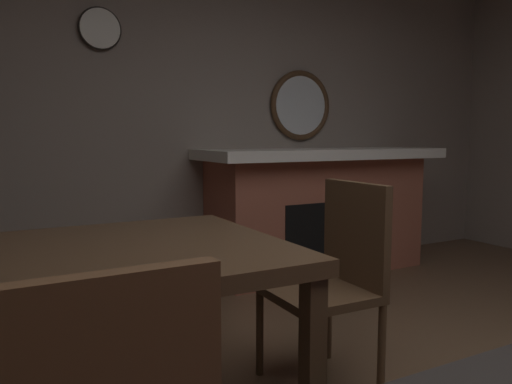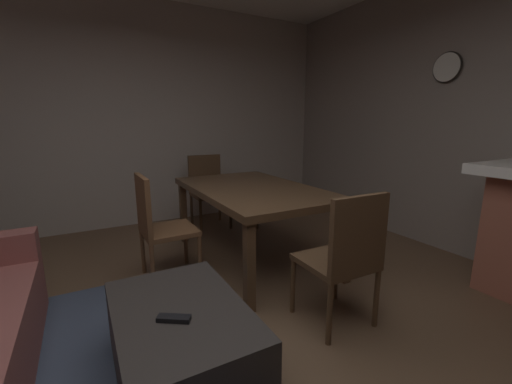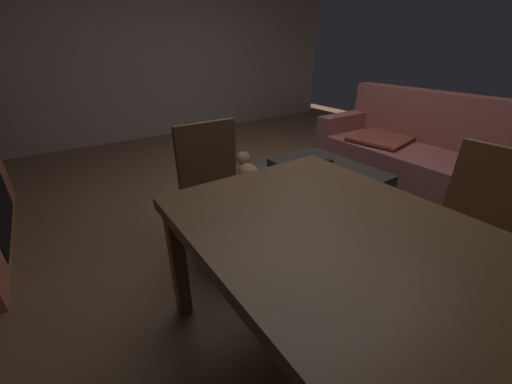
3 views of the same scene
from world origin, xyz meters
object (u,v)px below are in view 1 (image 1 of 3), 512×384
dining_chair_west (336,271)px  wall_clock (100,29)px  round_wall_mirror (301,106)px  fireplace (318,210)px  dining_table (33,276)px

dining_chair_west → wall_clock: bearing=-71.0°
round_wall_mirror → wall_clock: wall_clock is taller
fireplace → dining_chair_west: size_ratio=2.22×
dining_table → dining_chair_west: 1.28m
dining_chair_west → wall_clock: 2.42m
dining_chair_west → wall_clock: size_ratio=3.09×
round_wall_mirror → dining_table: size_ratio=0.34×
round_wall_mirror → dining_chair_west: round_wall_mirror is taller
dining_table → wall_clock: 2.33m
fireplace → wall_clock: bearing=-9.6°
round_wall_mirror → wall_clock: bearing=-0.0°
dining_table → wall_clock: size_ratio=5.84×
fireplace → dining_table: (2.31, 1.60, 0.14)m
fireplace → round_wall_mirror: round_wall_mirror is taller
fireplace → round_wall_mirror: bearing=-90.0°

